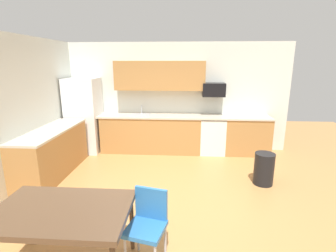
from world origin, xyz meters
The scene contains 17 objects.
ground_plane centered at (0.00, 0.00, 0.00)m, with size 12.00×12.00×0.00m, color #B77F47.
wall_back centered at (0.00, 2.65, 1.35)m, with size 5.80×0.10×2.70m, color silver.
wall_left centered at (-2.65, 0.00, 1.35)m, with size 0.10×5.80×2.70m, color silver.
cabinet_run_back centered at (-0.52, 2.30, 0.45)m, with size 2.46×0.60×0.90m, color #AD7A42.
cabinet_run_back_right centered at (1.86, 2.30, 0.45)m, with size 1.09×0.60×0.90m, color #AD7A42.
cabinet_run_left centered at (-2.30, 0.80, 0.45)m, with size 0.60×2.00×0.90m, color #AD7A42.
countertop_back centered at (0.00, 2.30, 0.92)m, with size 4.80×0.64×0.04m, color beige.
countertop_left centered at (-2.30, 0.80, 0.92)m, with size 0.64×2.00×0.04m, color beige.
upper_cabinets_back centered at (-0.30, 2.43, 1.90)m, with size 2.20×0.34×0.70m, color #AD7A42.
refrigerator centered at (-2.18, 2.22, 0.92)m, with size 0.76×0.70×1.84m, color white.
oven_range centered at (1.01, 2.30, 0.46)m, with size 0.60×0.60×0.91m.
microwave centered at (1.01, 2.40, 1.57)m, with size 0.54×0.36×0.32m, color black.
sink_basin centered at (-0.78, 2.30, 0.88)m, with size 0.48×0.40×0.14m, color #A5A8AD.
sink_faucet centered at (-0.78, 2.48, 1.04)m, with size 0.02×0.02×0.24m, color #B2B5BA.
dining_table centered at (-0.93, -1.58, 0.70)m, with size 1.40×0.90×0.76m.
chair_near_table centered at (-0.07, -1.36, 0.50)m, with size 0.48×0.48×0.85m.
trash_bin centered at (1.81, 0.65, 0.30)m, with size 0.36×0.36×0.60m, color black.
Camera 1 is at (0.32, -3.80, 2.22)m, focal length 27.02 mm.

